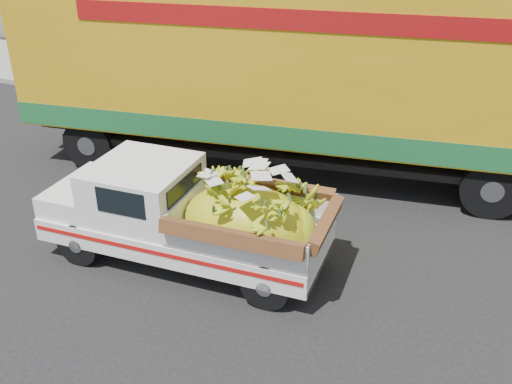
% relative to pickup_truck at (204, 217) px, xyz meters
% --- Properties ---
extents(ground, '(100.00, 100.00, 0.00)m').
position_rel_pickup_truck_xyz_m(ground, '(-2.06, 0.44, -0.84)').
color(ground, black).
rests_on(ground, ground).
extents(curb, '(60.00, 0.25, 0.15)m').
position_rel_pickup_truck_xyz_m(curb, '(-2.06, 6.33, -0.76)').
color(curb, gray).
rests_on(curb, ground).
extents(sidewalk, '(60.00, 4.00, 0.14)m').
position_rel_pickup_truck_xyz_m(sidewalk, '(-2.06, 8.43, -0.77)').
color(sidewalk, gray).
rests_on(sidewalk, ground).
extents(pickup_truck, '(4.52, 1.87, 1.55)m').
position_rel_pickup_truck_xyz_m(pickup_truck, '(0.00, 0.00, 0.00)').
color(pickup_truck, black).
rests_on(pickup_truck, ground).
extents(semi_trailer, '(12.06, 4.26, 3.80)m').
position_rel_pickup_truck_xyz_m(semi_trailer, '(0.38, 3.89, 1.29)').
color(semi_trailer, black).
rests_on(semi_trailer, ground).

